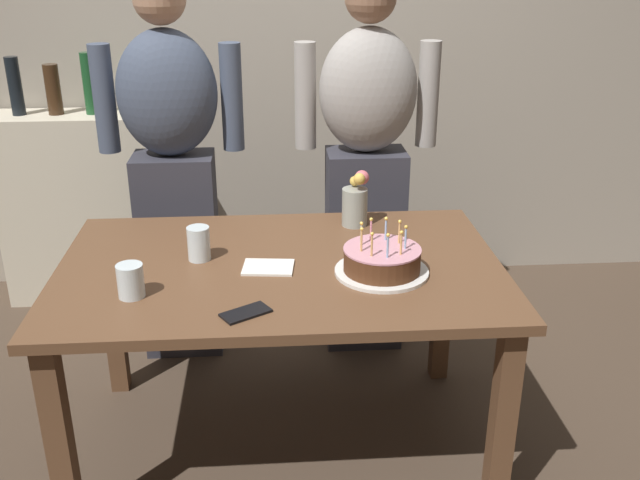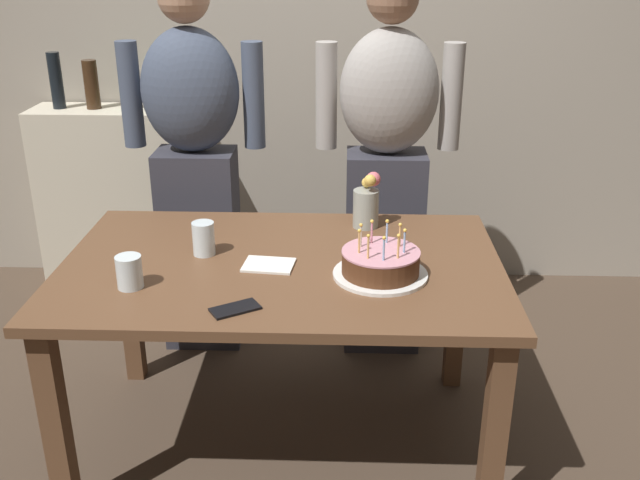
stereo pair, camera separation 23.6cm
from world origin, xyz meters
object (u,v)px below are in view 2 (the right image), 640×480
object	(u,v)px
water_glass_far	(129,272)
cell_phone	(235,309)
person_man_bearded	(195,161)
person_woman_cardigan	(387,163)
napkin_stack	(269,265)
flower_vase	(367,203)
water_glass_near	(204,238)
birthday_cake	(381,264)

from	to	relation	value
water_glass_far	cell_phone	bearing A→B (deg)	-21.76
person_man_bearded	person_woman_cardigan	bearing A→B (deg)	-180.00
water_glass_far	cell_phone	world-z (taller)	water_glass_far
napkin_stack	water_glass_far	bearing A→B (deg)	-157.49
flower_vase	water_glass_near	bearing A→B (deg)	-153.63
water_glass_near	water_glass_far	bearing A→B (deg)	-124.77
person_man_bearded	person_woman_cardigan	distance (m)	0.83
birthday_cake	water_glass_far	distance (m)	0.80
cell_phone	person_woman_cardigan	distance (m)	1.21
water_glass_far	person_man_bearded	distance (m)	0.95
birthday_cake	napkin_stack	xyz separation A→B (m)	(-0.37, 0.06, -0.04)
napkin_stack	flower_vase	size ratio (longest dim) A/B	0.77
person_man_bearded	water_glass_far	bearing A→B (deg)	88.52
birthday_cake	person_man_bearded	distance (m)	1.14
cell_phone	napkin_stack	bearing A→B (deg)	46.32
water_glass_far	napkin_stack	bearing A→B (deg)	22.51
water_glass_far	person_woman_cardigan	bearing A→B (deg)	48.18
person_man_bearded	cell_phone	bearing A→B (deg)	106.70
cell_phone	person_man_bearded	bearing A→B (deg)	75.16
napkin_stack	water_glass_near	bearing A→B (deg)	158.46
flower_vase	birthday_cake	bearing A→B (deg)	-85.44
water_glass_near	cell_phone	xyz separation A→B (m)	(0.17, -0.41, -0.05)
water_glass_near	cell_phone	world-z (taller)	water_glass_near
cell_phone	napkin_stack	xyz separation A→B (m)	(0.07, 0.31, 0.00)
flower_vase	person_woman_cardigan	size ratio (longest dim) A/B	0.13
water_glass_near	person_man_bearded	world-z (taller)	person_man_bearded
cell_phone	person_man_bearded	world-z (taller)	person_man_bearded
birthday_cake	water_glass_near	size ratio (longest dim) A/B	2.63
napkin_stack	person_woman_cardigan	distance (m)	0.90
person_man_bearded	napkin_stack	bearing A→B (deg)	116.95
person_man_bearded	birthday_cake	bearing A→B (deg)	132.36
water_glass_near	person_woman_cardigan	size ratio (longest dim) A/B	0.07
birthday_cake	napkin_stack	size ratio (longest dim) A/B	1.85
cell_phone	flower_vase	xyz separation A→B (m)	(0.40, 0.69, 0.09)
water_glass_near	cell_phone	size ratio (longest dim) A/B	0.82
flower_vase	person_man_bearded	xyz separation A→B (m)	(-0.73, 0.40, 0.04)
water_glass_far	person_man_bearded	world-z (taller)	person_man_bearded
birthday_cake	flower_vase	distance (m)	0.44
water_glass_near	person_woman_cardigan	xyz separation A→B (m)	(0.67, 0.68, 0.07)
cell_phone	person_woman_cardigan	bearing A→B (deg)	33.90
birthday_cake	person_woman_cardigan	bearing A→B (deg)	86.02
birthday_cake	flower_vase	world-z (taller)	flower_vase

